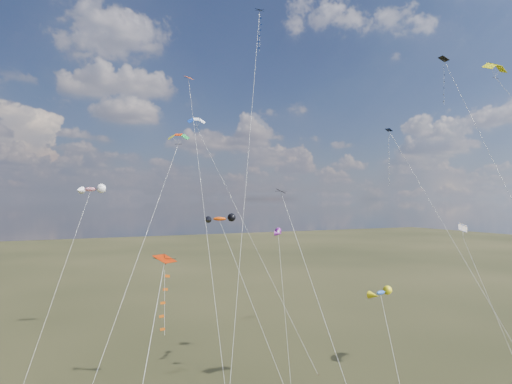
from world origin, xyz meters
name	(u,v)px	position (x,y,z in m)	size (l,w,h in m)	color
diamond_black_high	(452,96)	(21.43, 11.45, 29.92)	(9.43, 24.55, 34.94)	black
diamond_navy_tall	(258,50)	(1.99, 21.67, 35.36)	(12.72, 19.77, 41.00)	#081844
diamond_black_mid	(306,265)	(-2.92, 3.37, 13.43)	(1.04, 14.40, 19.07)	black
diamond_red_low	(162,307)	(-14.65, -1.01, 12.47)	(5.41, 7.98, 15.20)	#9F2001
diamond_navy_right	(396,168)	(12.42, 10.67, 21.46)	(2.65, 17.26, 25.60)	#0A1447
diamond_orange_center	(198,157)	(-6.01, 19.21, 22.59)	(3.61, 21.20, 32.53)	#E64A10
parafoil_yellow	(496,65)	(19.85, 4.77, 31.40)	(11.59, 18.24, 32.22)	#D0CE09
parafoil_blue_white	(197,120)	(-0.24, 37.13, 29.56)	(7.27, 23.33, 30.37)	#103BAD
parafoil_striped	(463,225)	(22.08, 10.65, 15.37)	(5.02, 11.67, 16.12)	yellow
parafoil_tricolor	(178,136)	(-7.24, 22.27, 24.98)	(14.12, 18.70, 25.70)	#EAF112
novelty_orange_black	(220,220)	(-3.83, 18.60, 16.15)	(3.83, 13.04, 16.73)	#E9470A
novelty_white_purple	(278,233)	(3.79, 20.12, 14.46)	(4.02, 9.62, 14.93)	white
novelty_redwhite_stripe	(90,190)	(-14.93, 34.28, 19.41)	(9.28, 16.72, 20.11)	red
novelty_blue_yellow	(381,294)	(2.39, 1.41, 11.20)	(4.92, 9.18, 11.68)	#2250B3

